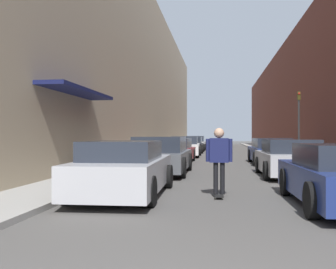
{
  "coord_description": "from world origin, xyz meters",
  "views": [
    {
      "loc": [
        -0.13,
        -1.68,
        1.44
      ],
      "look_at": [
        -2.0,
        12.2,
        1.47
      ],
      "focal_mm": 40.0,
      "sensor_mm": 36.0,
      "label": 1
    }
  ],
  "objects_px": {
    "parked_car_right_1": "(289,159)",
    "skateboarder": "(219,155)",
    "parked_car_left_5": "(196,143)",
    "traffic_light": "(299,118)",
    "parked_car_left_4": "(192,145)",
    "parked_car_right_2": "(271,151)",
    "parked_car_left_2": "(175,151)",
    "parked_car_left_3": "(185,147)",
    "parked_car_left_0": "(125,169)",
    "parked_car_left_1": "(161,156)"
  },
  "relations": [
    {
      "from": "parked_car_left_2",
      "to": "skateboarder",
      "type": "distance_m",
      "value": 10.89
    },
    {
      "from": "parked_car_right_1",
      "to": "parked_car_left_2",
      "type": "bearing_deg",
      "value": 127.7
    },
    {
      "from": "parked_car_right_1",
      "to": "parked_car_right_2",
      "type": "bearing_deg",
      "value": 88.4
    },
    {
      "from": "parked_car_right_2",
      "to": "parked_car_left_2",
      "type": "bearing_deg",
      "value": 176.96
    },
    {
      "from": "parked_car_left_1",
      "to": "parked_car_left_0",
      "type": "bearing_deg",
      "value": -91.14
    },
    {
      "from": "parked_car_left_5",
      "to": "traffic_light",
      "type": "height_order",
      "value": "traffic_light"
    },
    {
      "from": "parked_car_left_2",
      "to": "traffic_light",
      "type": "bearing_deg",
      "value": 11.15
    },
    {
      "from": "parked_car_left_0",
      "to": "parked_car_left_2",
      "type": "relative_size",
      "value": 0.96
    },
    {
      "from": "parked_car_left_1",
      "to": "traffic_light",
      "type": "xyz_separation_m",
      "value": [
        6.37,
        6.93,
        1.69
      ]
    },
    {
      "from": "parked_car_left_4",
      "to": "parked_car_right_2",
      "type": "bearing_deg",
      "value": -67.83
    },
    {
      "from": "parked_car_right_1",
      "to": "traffic_light",
      "type": "height_order",
      "value": "traffic_light"
    },
    {
      "from": "parked_car_left_2",
      "to": "parked_car_right_2",
      "type": "height_order",
      "value": "parked_car_right_2"
    },
    {
      "from": "parked_car_left_2",
      "to": "parked_car_left_4",
      "type": "height_order",
      "value": "parked_car_left_4"
    },
    {
      "from": "parked_car_right_1",
      "to": "skateboarder",
      "type": "xyz_separation_m",
      "value": [
        -2.41,
        -4.59,
        0.36
      ]
    },
    {
      "from": "parked_car_right_1",
      "to": "skateboarder",
      "type": "bearing_deg",
      "value": -117.7
    },
    {
      "from": "parked_car_left_4",
      "to": "parked_car_right_2",
      "type": "relative_size",
      "value": 0.92
    },
    {
      "from": "parked_car_left_0",
      "to": "parked_car_left_3",
      "type": "bearing_deg",
      "value": 89.96
    },
    {
      "from": "parked_car_left_3",
      "to": "parked_car_left_5",
      "type": "bearing_deg",
      "value": 89.71
    },
    {
      "from": "parked_car_left_5",
      "to": "parked_car_right_2",
      "type": "distance_m",
      "value": 17.27
    },
    {
      "from": "parked_car_left_0",
      "to": "parked_car_right_1",
      "type": "xyz_separation_m",
      "value": [
        4.64,
        4.65,
        -0.01
      ]
    },
    {
      "from": "skateboarder",
      "to": "parked_car_left_5",
      "type": "bearing_deg",
      "value": 94.58
    },
    {
      "from": "parked_car_right_2",
      "to": "parked_car_right_1",
      "type": "bearing_deg",
      "value": -91.6
    },
    {
      "from": "parked_car_right_1",
      "to": "traffic_light",
      "type": "relative_size",
      "value": 1.08
    },
    {
      "from": "parked_car_left_2",
      "to": "parked_car_left_1",
      "type": "bearing_deg",
      "value": -88.57
    },
    {
      "from": "parked_car_left_0",
      "to": "parked_car_left_5",
      "type": "relative_size",
      "value": 1.14
    },
    {
      "from": "skateboarder",
      "to": "traffic_light",
      "type": "height_order",
      "value": "traffic_light"
    },
    {
      "from": "parked_car_left_3",
      "to": "traffic_light",
      "type": "xyz_separation_m",
      "value": [
        6.46,
        -4.27,
        1.7
      ]
    },
    {
      "from": "parked_car_left_5",
      "to": "skateboarder",
      "type": "xyz_separation_m",
      "value": [
        2.16,
        -27.0,
        0.34
      ]
    },
    {
      "from": "parked_car_left_4",
      "to": "traffic_light",
      "type": "distance_m",
      "value": 12.01
    },
    {
      "from": "parked_car_left_0",
      "to": "parked_car_left_3",
      "type": "relative_size",
      "value": 1.0
    },
    {
      "from": "parked_car_left_2",
      "to": "parked_car_left_3",
      "type": "distance_m",
      "value": 5.56
    },
    {
      "from": "parked_car_left_0",
      "to": "parked_car_right_2",
      "type": "xyz_separation_m",
      "value": [
        4.8,
        10.45,
        -0.0
      ]
    },
    {
      "from": "parked_car_left_3",
      "to": "parked_car_left_1",
      "type": "bearing_deg",
      "value": -89.54
    },
    {
      "from": "parked_car_left_4",
      "to": "parked_car_right_2",
      "type": "height_order",
      "value": "parked_car_left_4"
    },
    {
      "from": "parked_car_right_1",
      "to": "skateboarder",
      "type": "height_order",
      "value": "skateboarder"
    },
    {
      "from": "parked_car_left_2",
      "to": "skateboarder",
      "type": "xyz_separation_m",
      "value": [
        2.27,
        -10.65,
        0.37
      ]
    },
    {
      "from": "parked_car_left_3",
      "to": "traffic_light",
      "type": "height_order",
      "value": "traffic_light"
    },
    {
      "from": "parked_car_left_3",
      "to": "parked_car_left_4",
      "type": "height_order",
      "value": "parked_car_left_3"
    },
    {
      "from": "parked_car_left_2",
      "to": "parked_car_left_5",
      "type": "bearing_deg",
      "value": 89.63
    },
    {
      "from": "parked_car_left_5",
      "to": "skateboarder",
      "type": "bearing_deg",
      "value": -85.42
    },
    {
      "from": "parked_car_left_5",
      "to": "traffic_light",
      "type": "xyz_separation_m",
      "value": [
        6.41,
        -15.07,
        1.71
      ]
    },
    {
      "from": "parked_car_left_0",
      "to": "traffic_light",
      "type": "xyz_separation_m",
      "value": [
        6.47,
        11.99,
        1.73
      ]
    },
    {
      "from": "parked_car_right_1",
      "to": "parked_car_left_5",
      "type": "bearing_deg",
      "value": 101.54
    },
    {
      "from": "parked_car_right_2",
      "to": "parked_car_left_5",
      "type": "bearing_deg",
      "value": 105.92
    },
    {
      "from": "parked_car_right_1",
      "to": "parked_car_right_2",
      "type": "relative_size",
      "value": 0.84
    },
    {
      "from": "parked_car_left_1",
      "to": "parked_car_left_3",
      "type": "height_order",
      "value": "parked_car_left_1"
    },
    {
      "from": "parked_car_left_0",
      "to": "skateboarder",
      "type": "xyz_separation_m",
      "value": [
        2.23,
        0.06,
        0.35
      ]
    },
    {
      "from": "skateboarder",
      "to": "parked_car_right_1",
      "type": "bearing_deg",
      "value": 62.3
    },
    {
      "from": "parked_car_right_1",
      "to": "parked_car_left_0",
      "type": "bearing_deg",
      "value": -134.93
    },
    {
      "from": "parked_car_left_2",
      "to": "parked_car_right_1",
      "type": "distance_m",
      "value": 7.65
    }
  ]
}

